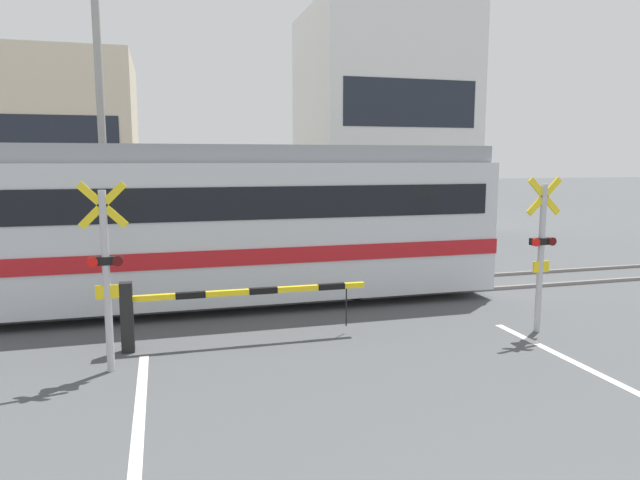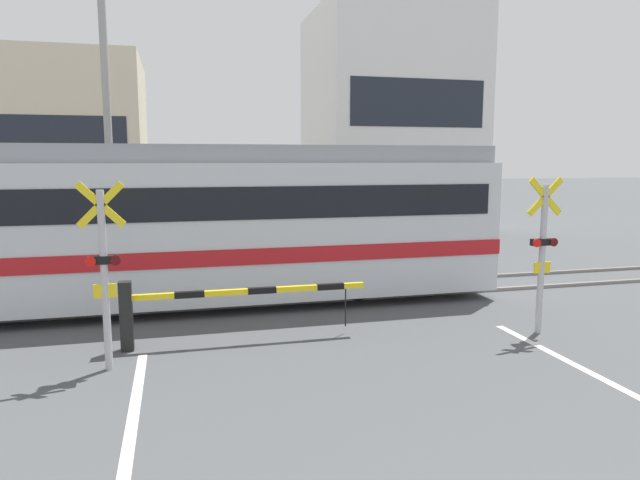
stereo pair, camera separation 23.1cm
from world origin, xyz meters
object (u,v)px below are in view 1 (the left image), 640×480
crossing_signal_right (541,248)px  crossing_barrier_near (195,304)px  pedestrian (297,232)px  commuter_train (124,222)px  crossing_barrier_far (356,245)px  crossing_signal_left (106,269)px

crossing_signal_right → crossing_barrier_near: bearing=172.1°
crossing_signal_right → pedestrian: size_ratio=1.74×
commuter_train → crossing_barrier_far: (5.98, 2.52, -1.08)m
crossing_barrier_near → crossing_barrier_far: same height
commuter_train → crossing_barrier_near: size_ratio=3.79×
crossing_barrier_far → crossing_signal_right: bearing=-78.6°
commuter_train → crossing_barrier_far: 6.58m
crossing_barrier_far → pedestrian: pedestrian is taller
crossing_signal_left → crossing_signal_right: (7.30, 0.00, 0.00)m
pedestrian → crossing_signal_right: bearing=-72.2°
pedestrian → crossing_signal_left: bearing=-120.4°
commuter_train → crossing_barrier_near: 3.42m
crossing_barrier_far → crossing_signal_left: (-6.02, -6.35, 0.81)m
pedestrian → commuter_train: bearing=-138.1°
crossing_barrier_near → pedestrian: 7.97m
commuter_train → crossing_signal_left: (-0.04, -3.83, -0.28)m
crossing_signal_left → crossing_signal_right: same height
crossing_barrier_near → crossing_signal_left: (-1.28, -0.84, 0.81)m
commuter_train → crossing_signal_right: (7.26, -3.83, -0.28)m
commuter_train → crossing_barrier_far: size_ratio=3.79×
commuter_train → pedestrian: (4.68, 4.20, -0.89)m
crossing_signal_right → pedestrian: (-2.58, 8.03, -0.61)m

